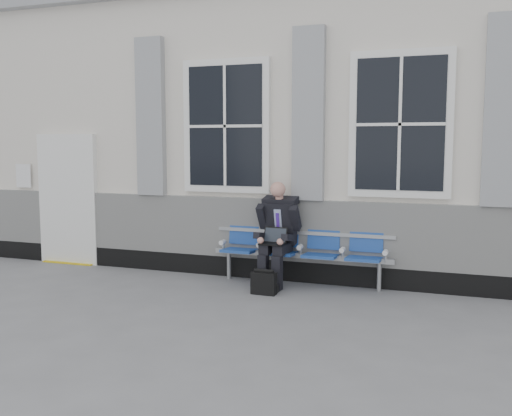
% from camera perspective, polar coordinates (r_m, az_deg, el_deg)
% --- Properties ---
extents(ground, '(70.00, 70.00, 0.00)m').
position_cam_1_polar(ground, '(6.78, 9.51, -10.76)').
color(ground, slate).
rests_on(ground, ground).
extents(station_building, '(14.40, 4.40, 4.49)m').
position_cam_1_polar(station_building, '(9.92, 13.19, 7.60)').
color(station_building, silver).
rests_on(station_building, ground).
extents(bench, '(2.60, 0.47, 0.91)m').
position_cam_1_polar(bench, '(8.11, 4.55, -3.82)').
color(bench, '#9EA0A3').
rests_on(bench, ground).
extents(businessman, '(0.61, 0.82, 1.47)m').
position_cam_1_polar(businessman, '(8.02, 2.20, -2.20)').
color(businessman, black).
rests_on(businessman, ground).
extents(briefcase, '(0.33, 0.14, 0.34)m').
position_cam_1_polar(briefcase, '(7.64, 0.79, -7.48)').
color(briefcase, black).
rests_on(briefcase, ground).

